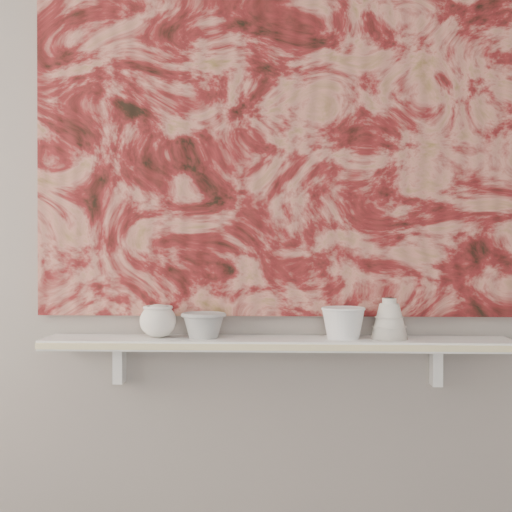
# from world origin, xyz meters

# --- Properties ---
(wall_back) EXTENTS (3.60, 0.00, 3.60)m
(wall_back) POSITION_xyz_m (0.00, 1.60, 1.35)
(wall_back) COLOR gray
(wall_back) RESTS_ON floor
(shelf) EXTENTS (1.40, 0.18, 0.03)m
(shelf) POSITION_xyz_m (0.00, 1.51, 0.92)
(shelf) COLOR silver
(shelf) RESTS_ON wall_back
(shelf_stripe) EXTENTS (1.40, 0.01, 0.02)m
(shelf_stripe) POSITION_xyz_m (0.00, 1.41, 0.92)
(shelf_stripe) COLOR beige
(shelf_stripe) RESTS_ON shelf
(bracket_left) EXTENTS (0.03, 0.06, 0.12)m
(bracket_left) POSITION_xyz_m (-0.49, 1.57, 0.84)
(bracket_left) COLOR silver
(bracket_left) RESTS_ON wall_back
(bracket_right) EXTENTS (0.03, 0.06, 0.12)m
(bracket_right) POSITION_xyz_m (0.49, 1.57, 0.84)
(bracket_right) COLOR silver
(bracket_right) RESTS_ON wall_back
(painting) EXTENTS (1.50, 0.02, 1.10)m
(painting) POSITION_xyz_m (0.00, 1.59, 1.54)
(painting) COLOR maroon
(painting) RESTS_ON wall_back
(house_motif) EXTENTS (0.09, 0.00, 0.08)m
(house_motif) POSITION_xyz_m (0.45, 1.57, 1.23)
(house_motif) COLOR black
(house_motif) RESTS_ON painting
(bowl_grey) EXTENTS (0.17, 0.17, 0.08)m
(bowl_grey) POSITION_xyz_m (-0.22, 1.51, 0.97)
(bowl_grey) COLOR gray
(bowl_grey) RESTS_ON shelf
(cup_cream) EXTENTS (0.13, 0.13, 0.10)m
(cup_cream) POSITION_xyz_m (-0.36, 1.51, 0.98)
(cup_cream) COLOR beige
(cup_cream) RESTS_ON shelf
(bell_vessel) EXTENTS (0.13, 0.13, 0.12)m
(bell_vessel) POSITION_xyz_m (0.34, 1.51, 0.99)
(bell_vessel) COLOR beige
(bell_vessel) RESTS_ON shelf
(bowl_white) EXTENTS (0.17, 0.17, 0.10)m
(bowl_white) POSITION_xyz_m (0.20, 1.51, 0.98)
(bowl_white) COLOR white
(bowl_white) RESTS_ON shelf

